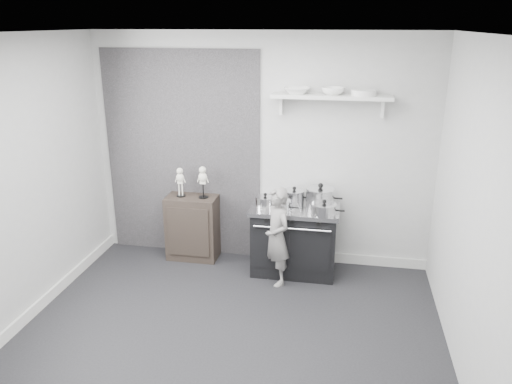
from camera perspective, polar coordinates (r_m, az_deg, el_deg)
ground at (r=4.81m, az=-3.46°, el=-16.53°), size 4.00×4.00×0.00m
room_shell at (r=4.24m, az=-4.58°, el=3.18°), size 4.02×3.62×2.71m
wall_shelf at (r=5.53m, az=8.60°, el=10.63°), size 1.30×0.26×0.24m
stove at (r=5.81m, az=4.41°, el=-5.37°), size 1.00×0.62×0.80m
side_cabinet at (r=6.17m, az=-7.24°, el=-4.02°), size 0.61×0.36×0.79m
child at (r=5.47m, az=2.39°, el=-5.12°), size 0.46×0.48×1.11m
pot_front_left at (r=5.60m, az=1.07°, el=-1.12°), size 0.31×0.23×0.17m
pot_back_left at (r=5.77m, az=4.39°, el=-0.47°), size 0.34×0.25×0.19m
pot_back_right at (r=5.70m, az=7.35°, el=-0.52°), size 0.42×0.33×0.26m
pot_front_right at (r=5.45m, az=7.79°, el=-1.92°), size 0.36×0.27×0.17m
pot_front_center at (r=5.47m, az=2.91°, el=-1.61°), size 0.30×0.21×0.17m
skeleton_full at (r=6.00m, az=-8.65°, el=1.36°), size 0.11×0.07×0.41m
skeleton_torso at (r=5.92m, az=-6.09°, el=1.39°), size 0.12×0.08×0.44m
bowl_large at (r=5.54m, az=4.69°, el=11.49°), size 0.29×0.29×0.07m
bowl_small at (r=5.51m, az=8.77°, el=11.33°), size 0.25×0.25×0.08m
plate_stack at (r=5.51m, az=12.19°, el=11.05°), size 0.27×0.27×0.06m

